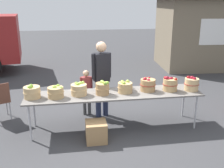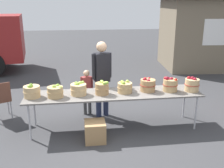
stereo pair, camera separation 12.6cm
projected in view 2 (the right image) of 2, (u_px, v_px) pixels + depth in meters
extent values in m
plane|color=#38383A|center=(114.00, 127.00, 5.42)|extent=(40.00, 40.00, 0.00)
cube|color=slate|center=(114.00, 94.00, 5.20)|extent=(3.50, 0.76, 0.03)
cylinder|color=#B2B2B7|center=(29.00, 122.00, 4.82)|extent=(0.04, 0.04, 0.72)
cylinder|color=#B2B2B7|center=(196.00, 113.00, 5.23)|extent=(0.04, 0.04, 0.72)
cylinder|color=#B2B2B7|center=(34.00, 110.00, 5.39)|extent=(0.04, 0.04, 0.72)
cylinder|color=#B2B2B7|center=(184.00, 102.00, 5.80)|extent=(0.04, 0.04, 0.72)
cylinder|color=tan|center=(32.00, 92.00, 4.95)|extent=(0.31, 0.31, 0.22)
torus|color=tan|center=(32.00, 91.00, 4.94)|extent=(0.33, 0.33, 0.01)
sphere|color=#9EC647|center=(29.00, 87.00, 4.88)|extent=(0.07, 0.07, 0.07)
sphere|color=#7AA833|center=(29.00, 87.00, 4.89)|extent=(0.07, 0.07, 0.07)
sphere|color=#7AA833|center=(31.00, 85.00, 4.90)|extent=(0.08, 0.08, 0.08)
sphere|color=#7AA833|center=(30.00, 87.00, 4.84)|extent=(0.07, 0.07, 0.07)
cylinder|color=tan|center=(55.00, 92.00, 4.95)|extent=(0.30, 0.30, 0.21)
torus|color=tan|center=(55.00, 92.00, 4.95)|extent=(0.32, 0.32, 0.01)
sphere|color=#9EC647|center=(61.00, 88.00, 4.90)|extent=(0.07, 0.07, 0.07)
sphere|color=#8CB738|center=(58.00, 86.00, 5.01)|extent=(0.07, 0.07, 0.07)
sphere|color=#9EC647|center=(54.00, 87.00, 4.91)|extent=(0.08, 0.08, 0.08)
sphere|color=#8CB738|center=(54.00, 87.00, 4.93)|extent=(0.07, 0.07, 0.07)
cylinder|color=tan|center=(79.00, 89.00, 5.08)|extent=(0.31, 0.31, 0.22)
torus|color=tan|center=(79.00, 89.00, 5.08)|extent=(0.33, 0.33, 0.01)
sphere|color=#8CB738|center=(78.00, 84.00, 5.05)|extent=(0.07, 0.07, 0.07)
sphere|color=#8CB738|center=(77.00, 84.00, 5.03)|extent=(0.07, 0.07, 0.07)
sphere|color=#9EC647|center=(83.00, 82.00, 5.14)|extent=(0.06, 0.06, 0.06)
sphere|color=#9EC647|center=(80.00, 83.00, 5.11)|extent=(0.07, 0.07, 0.07)
sphere|color=#9EC647|center=(76.00, 85.00, 5.03)|extent=(0.07, 0.07, 0.07)
sphere|color=#7AA833|center=(76.00, 83.00, 5.13)|extent=(0.07, 0.07, 0.07)
cylinder|color=#A87F51|center=(102.00, 89.00, 5.11)|extent=(0.27, 0.27, 0.23)
torus|color=#A87F51|center=(102.00, 88.00, 5.10)|extent=(0.29, 0.29, 0.01)
sphere|color=#8CB738|center=(107.00, 83.00, 5.05)|extent=(0.07, 0.07, 0.07)
sphere|color=#7AA833|center=(102.00, 82.00, 5.12)|extent=(0.08, 0.08, 0.08)
sphere|color=#7AA833|center=(105.00, 84.00, 4.99)|extent=(0.07, 0.07, 0.07)
sphere|color=#9EC647|center=(102.00, 82.00, 5.11)|extent=(0.08, 0.08, 0.08)
cylinder|color=tan|center=(125.00, 88.00, 5.21)|extent=(0.29, 0.29, 0.20)
torus|color=tan|center=(125.00, 87.00, 5.20)|extent=(0.31, 0.31, 0.01)
sphere|color=#9EC647|center=(127.00, 81.00, 5.22)|extent=(0.07, 0.07, 0.07)
sphere|color=#8CB738|center=(122.00, 82.00, 5.20)|extent=(0.07, 0.07, 0.07)
sphere|color=#8CB738|center=(122.00, 82.00, 5.26)|extent=(0.07, 0.07, 0.07)
sphere|color=#8CB738|center=(123.00, 83.00, 5.11)|extent=(0.08, 0.08, 0.08)
cylinder|color=#A87F51|center=(148.00, 85.00, 5.29)|extent=(0.30, 0.30, 0.24)
torus|color=maroon|center=(148.00, 85.00, 5.28)|extent=(0.32, 0.32, 0.01)
sphere|color=maroon|center=(144.00, 80.00, 5.24)|extent=(0.07, 0.07, 0.07)
sphere|color=maroon|center=(149.00, 79.00, 5.36)|extent=(0.07, 0.07, 0.07)
sphere|color=#B22319|center=(145.00, 79.00, 5.26)|extent=(0.07, 0.07, 0.07)
sphere|color=maroon|center=(148.00, 81.00, 5.19)|extent=(0.08, 0.08, 0.08)
cylinder|color=tan|center=(170.00, 85.00, 5.29)|extent=(0.29, 0.29, 0.25)
torus|color=maroon|center=(170.00, 85.00, 5.29)|extent=(0.31, 0.31, 0.01)
sphere|color=#B22319|center=(176.00, 80.00, 5.18)|extent=(0.06, 0.06, 0.06)
sphere|color=maroon|center=(165.00, 78.00, 5.26)|extent=(0.07, 0.07, 0.07)
sphere|color=maroon|center=(171.00, 79.00, 5.25)|extent=(0.07, 0.07, 0.07)
sphere|color=maroon|center=(171.00, 79.00, 5.25)|extent=(0.07, 0.07, 0.07)
sphere|color=maroon|center=(172.00, 79.00, 5.27)|extent=(0.08, 0.08, 0.08)
sphere|color=maroon|center=(168.00, 78.00, 5.30)|extent=(0.06, 0.06, 0.06)
sphere|color=maroon|center=(167.00, 78.00, 5.22)|extent=(0.07, 0.07, 0.07)
cylinder|color=tan|center=(192.00, 85.00, 5.29)|extent=(0.28, 0.28, 0.25)
torus|color=maroon|center=(192.00, 84.00, 5.29)|extent=(0.30, 0.30, 0.01)
sphere|color=maroon|center=(192.00, 79.00, 5.28)|extent=(0.07, 0.07, 0.07)
sphere|color=maroon|center=(189.00, 78.00, 5.28)|extent=(0.08, 0.08, 0.08)
sphere|color=maroon|center=(192.00, 79.00, 5.27)|extent=(0.08, 0.08, 0.08)
sphere|color=maroon|center=(195.00, 79.00, 5.20)|extent=(0.07, 0.07, 0.07)
sphere|color=maroon|center=(191.00, 80.00, 5.26)|extent=(0.07, 0.07, 0.07)
sphere|color=maroon|center=(192.00, 78.00, 5.25)|extent=(0.08, 0.08, 0.08)
cylinder|color=#262D4C|center=(106.00, 98.00, 5.88)|extent=(0.12, 0.12, 0.83)
cylinder|color=#262D4C|center=(99.00, 99.00, 5.81)|extent=(0.12, 0.12, 0.83)
cube|color=black|center=(102.00, 67.00, 5.63)|extent=(0.36, 0.30, 0.62)
sphere|color=tan|center=(102.00, 47.00, 5.49)|extent=(0.22, 0.22, 0.22)
cylinder|color=black|center=(110.00, 65.00, 5.68)|extent=(0.09, 0.09, 0.55)
cylinder|color=black|center=(94.00, 67.00, 5.55)|extent=(0.09, 0.09, 0.55)
cylinder|color=#3F3F3F|center=(90.00, 104.00, 5.98)|extent=(0.08, 0.08, 0.52)
cylinder|color=#3F3F3F|center=(85.00, 104.00, 5.97)|extent=(0.08, 0.08, 0.52)
cube|color=maroon|center=(87.00, 85.00, 5.84)|extent=(0.20, 0.15, 0.39)
sphere|color=tan|center=(86.00, 73.00, 5.76)|extent=(0.14, 0.14, 0.14)
cylinder|color=maroon|center=(92.00, 84.00, 5.84)|extent=(0.05, 0.05, 0.34)
cylinder|color=maroon|center=(82.00, 84.00, 5.82)|extent=(0.05, 0.05, 0.34)
cube|color=black|center=(20.00, 28.00, 9.66)|extent=(0.30, 1.75, 0.80)
cube|color=#726651|center=(204.00, 34.00, 10.15)|extent=(3.18, 2.62, 2.60)
cube|color=white|center=(223.00, 32.00, 8.96)|extent=(1.40, 0.15, 0.90)
cube|color=brown|center=(1.00, 99.00, 5.73)|extent=(0.53, 0.53, 0.04)
cube|color=brown|center=(1.00, 92.00, 5.52)|extent=(0.38, 0.19, 0.40)
cylinder|color=gray|center=(8.00, 105.00, 6.02)|extent=(0.02, 0.02, 0.42)
cylinder|color=gray|center=(11.00, 110.00, 5.75)|extent=(0.02, 0.02, 0.42)
cube|color=#A87F51|center=(95.00, 131.00, 4.84)|extent=(0.38, 0.38, 0.38)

